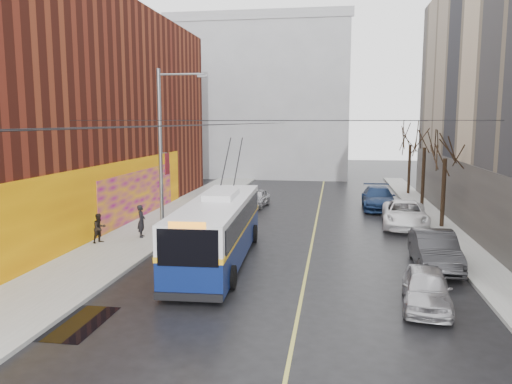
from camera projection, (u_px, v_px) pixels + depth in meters
ground at (247, 326)px, 15.60m from camera, size 140.00×140.00×0.00m
sidewalk_left at (146, 232)px, 28.56m from camera, size 4.00×60.00×0.15m
sidewalk_right at (457, 243)px, 25.93m from camera, size 2.00×60.00×0.15m
lane_line at (314, 231)px, 29.06m from camera, size 0.12×50.00×0.01m
building_left at (32, 111)px, 30.78m from camera, size 12.11×36.00×14.00m
building_far at (263, 99)px, 59.26m from camera, size 20.50×12.10×18.00m
streetlight_pole at (163, 151)px, 25.65m from camera, size 2.65×0.60×9.00m
catenary_wires at (248, 123)px, 29.56m from camera, size 18.00×60.00×0.22m
tree_near at (446, 145)px, 29.15m from camera, size 3.20×3.20×6.40m
tree_mid at (425, 137)px, 35.96m from camera, size 3.20×3.20×6.68m
tree_far at (411, 136)px, 42.82m from camera, size 3.20×3.20×6.57m
puddle at (66, 322)px, 15.91m from camera, size 2.43×2.95×0.01m
pigeons_flying at (232, 116)px, 25.38m from camera, size 3.11×1.88×1.84m
trolleybus at (218, 229)px, 22.68m from camera, size 3.12×11.65×5.47m
parked_car_a at (426, 288)px, 17.14m from camera, size 2.05×4.11×1.35m
parked_car_b at (435, 250)px, 21.74m from camera, size 1.75×4.87×1.60m
parked_car_c at (405, 214)px, 30.25m from camera, size 3.01×5.80×1.56m
parked_car_d at (378, 198)px, 36.40m from camera, size 2.35×5.66×1.63m
following_car at (256, 198)px, 37.45m from camera, size 1.91×4.00×1.32m
pedestrian_a at (141, 221)px, 26.89m from camera, size 0.55×0.72×1.76m
pedestrian_b at (99, 228)px, 25.64m from camera, size 0.85×0.92×1.53m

